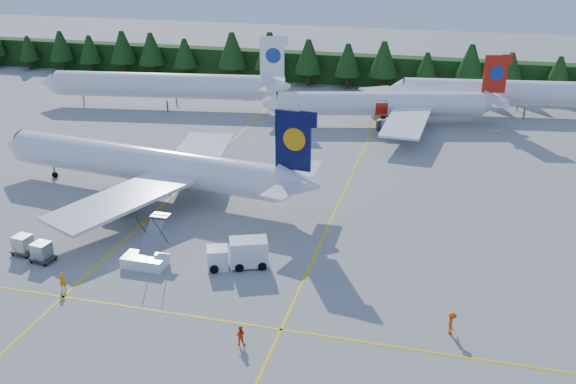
% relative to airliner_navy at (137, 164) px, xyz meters
% --- Properties ---
extents(ground, '(320.00, 320.00, 0.00)m').
position_rel_airliner_navy_xyz_m(ground, '(18.41, -17.81, -3.73)').
color(ground, '#9E9D98').
rests_on(ground, ground).
extents(taxi_stripe_a, '(0.25, 120.00, 0.01)m').
position_rel_airliner_navy_xyz_m(taxi_stripe_a, '(4.41, 2.19, -3.72)').
color(taxi_stripe_a, yellow).
rests_on(taxi_stripe_a, ground).
extents(taxi_stripe_b, '(0.25, 120.00, 0.01)m').
position_rel_airliner_navy_xyz_m(taxi_stripe_b, '(24.41, 2.19, -3.72)').
color(taxi_stripe_b, yellow).
rests_on(taxi_stripe_b, ground).
extents(taxi_stripe_cross, '(80.00, 0.25, 0.01)m').
position_rel_airliner_navy_xyz_m(taxi_stripe_cross, '(18.41, -23.81, -3.72)').
color(taxi_stripe_cross, yellow).
rests_on(taxi_stripe_cross, ground).
extents(treeline_hedge, '(220.00, 4.00, 6.00)m').
position_rel_airliner_navy_xyz_m(treeline_hedge, '(18.41, 64.19, -0.73)').
color(treeline_hedge, black).
rests_on(treeline_hedge, ground).
extents(airliner_navy, '(42.53, 34.79, 12.39)m').
position_rel_airliner_navy_xyz_m(airliner_navy, '(0.00, 0.00, 0.00)').
color(airliner_navy, white).
rests_on(airliner_navy, ground).
extents(airliner_red, '(38.64, 31.41, 11.43)m').
position_rel_airliner_navy_xyz_m(airliner_red, '(24.48, 36.09, -0.29)').
color(airliner_red, white).
rests_on(airliner_red, ground).
extents(airliner_far_left, '(44.36, 10.12, 12.94)m').
position_rel_airliner_navy_xyz_m(airliner_far_left, '(-15.76, 37.14, 0.33)').
color(airliner_far_left, white).
rests_on(airliner_far_left, ground).
extents(airliner_far_right, '(42.53, 9.53, 12.40)m').
position_rel_airliner_navy_xyz_m(airliner_far_right, '(44.79, 47.95, 0.16)').
color(airliner_far_right, white).
rests_on(airliner_far_right, ground).
extents(airstairs, '(4.21, 5.72, 3.78)m').
position_rel_airliner_navy_xyz_m(airstairs, '(9.01, -16.61, -2.90)').
color(airstairs, white).
rests_on(airstairs, ground).
extents(service_truck, '(6.13, 4.10, 2.78)m').
position_rel_airliner_navy_xyz_m(service_truck, '(17.69, -14.69, -2.35)').
color(service_truck, silver).
rests_on(service_truck, ground).
extents(uld_pair, '(5.15, 2.89, 1.70)m').
position_rel_airliner_navy_xyz_m(uld_pair, '(-2.44, -18.11, -2.58)').
color(uld_pair, '#363C2C').
rests_on(uld_pair, ground).
extents(crew_a, '(0.73, 0.63, 1.70)m').
position_rel_airliner_navy_xyz_m(crew_a, '(3.81, -22.70, -2.88)').
color(crew_a, orange).
rests_on(crew_a, ground).
extents(crew_b, '(0.90, 0.74, 1.68)m').
position_rel_airliner_navy_xyz_m(crew_b, '(21.85, -26.51, -2.89)').
color(crew_b, '#F83C05').
rests_on(crew_b, ground).
extents(crew_c, '(0.61, 0.85, 1.95)m').
position_rel_airliner_navy_xyz_m(crew_c, '(37.80, -20.90, -2.75)').
color(crew_c, '#FF4A05').
rests_on(crew_c, ground).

